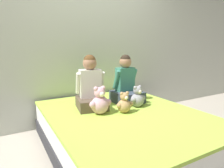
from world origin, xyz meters
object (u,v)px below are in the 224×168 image
Objects in this scene: bed at (125,131)px; teddy_bear_held_by_right_child at (137,98)px; teddy_bear_held_by_left_child at (100,102)px; child_on_left at (91,87)px; teddy_bear_between_children at (124,104)px; child_on_right at (126,85)px.

teddy_bear_held_by_right_child is (0.26, 0.13, 0.32)m from bed.
teddy_bear_held_by_left_child is at bearing 174.05° from teddy_bear_held_by_right_child.
child_on_left is 0.28m from teddy_bear_held_by_left_child.
teddy_bear_held_by_right_child is 0.28m from teddy_bear_between_children.
teddy_bear_between_children is (0.26, -0.10, -0.03)m from teddy_bear_held_by_left_child.
teddy_bear_between_children is (0.25, -0.36, -0.15)m from child_on_left.
bed is 0.43m from teddy_bear_held_by_right_child.
bed is 3.13× the size of child_on_left.
child_on_right reaches higher than teddy_bear_held_by_left_child.
teddy_bear_held_by_right_child reaches higher than bed.
child_on_right is at bearing 83.61° from teddy_bear_held_by_right_child.
child_on_right is (0.26, 0.37, 0.44)m from bed.
teddy_bear_held_by_left_child is 1.29× the size of teddy_bear_between_children.
bed is 0.31m from teddy_bear_between_children.
bed is at bearing -46.35° from child_on_left.
teddy_bear_held_by_left_child is (-0.51, -0.25, -0.10)m from child_on_right.
bed is 7.55× the size of teddy_bear_held_by_right_child.
child_on_left is 0.58m from teddy_bear_held_by_right_child.
teddy_bear_held_by_left_child is at bearing -156.80° from child_on_right.
bed is 0.63m from child_on_right.
teddy_bear_held_by_right_child is (0.51, -0.25, -0.14)m from child_on_left.
child_on_left reaches higher than bed.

